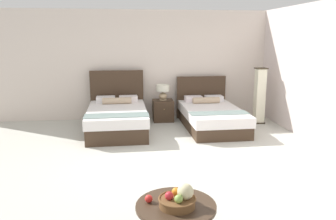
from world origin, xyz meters
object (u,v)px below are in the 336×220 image
at_px(floor_lamp_corner, 260,96).
at_px(table_lamp, 163,91).
at_px(nightstand, 163,110).
at_px(loose_apple, 149,199).
at_px(coffee_table, 176,215).
at_px(bed_near_corner, 211,116).
at_px(fruit_bowl, 179,199).
at_px(bed_near_window, 117,117).

bearing_deg(floor_lamp_corner, table_lamp, 167.21).
height_order(nightstand, floor_lamp_corner, floor_lamp_corner).
distance_m(nightstand, table_lamp, 0.50).
bearing_deg(loose_apple, coffee_table, -16.93).
bearing_deg(floor_lamp_corner, nightstand, 167.69).
distance_m(bed_near_corner, table_lamp, 1.38).
distance_m(loose_apple, floor_lamp_corner, 5.52).
bearing_deg(fruit_bowl, coffee_table, 118.06).
xyz_separation_m(bed_near_corner, nightstand, (-1.03, 0.76, -0.01)).
xyz_separation_m(nightstand, table_lamp, (0.00, 0.02, 0.50)).
distance_m(nightstand, fruit_bowl, 5.26).
xyz_separation_m(bed_near_window, coffee_table, (0.65, -4.44, 0.05)).
xyz_separation_m(bed_near_corner, fruit_bowl, (-1.48, -4.47, 0.27)).
relative_size(nightstand, table_lamp, 1.39).
bearing_deg(coffee_table, bed_near_window, 98.37).
height_order(bed_near_corner, nightstand, bed_near_corner).
xyz_separation_m(fruit_bowl, loose_apple, (-0.28, 0.12, -0.04)).
height_order(bed_near_window, nightstand, bed_near_window).
relative_size(coffee_table, loose_apple, 10.21).
relative_size(loose_apple, floor_lamp_corner, 0.06).
bearing_deg(nightstand, coffee_table, -95.12).
bearing_deg(loose_apple, floor_lamp_corner, 56.81).
xyz_separation_m(bed_near_corner, floor_lamp_corner, (1.26, 0.26, 0.40)).
bearing_deg(floor_lamp_corner, bed_near_corner, -168.43).
relative_size(nightstand, coffee_table, 0.67).
distance_m(bed_near_window, coffee_table, 4.48).
bearing_deg(table_lamp, bed_near_window, -145.18).
relative_size(bed_near_window, fruit_bowl, 5.91).
distance_m(table_lamp, coffee_table, 5.25).
bearing_deg(bed_near_window, table_lamp, 34.82).
relative_size(coffee_table, floor_lamp_corner, 0.59).
bearing_deg(bed_near_corner, nightstand, 143.66).
bearing_deg(bed_near_corner, table_lamp, 142.94).
height_order(fruit_bowl, floor_lamp_corner, floor_lamp_corner).
relative_size(table_lamp, floor_lamp_corner, 0.28).
bearing_deg(table_lamp, nightstand, -90.00).
bearing_deg(bed_near_corner, bed_near_window, 179.98).
xyz_separation_m(table_lamp, coffee_table, (-0.47, -5.21, -0.42)).
height_order(loose_apple, floor_lamp_corner, floor_lamp_corner).
bearing_deg(loose_apple, fruit_bowl, -22.73).
xyz_separation_m(nightstand, fruit_bowl, (-0.45, -5.23, 0.28)).
bearing_deg(loose_apple, bed_near_window, 95.14).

